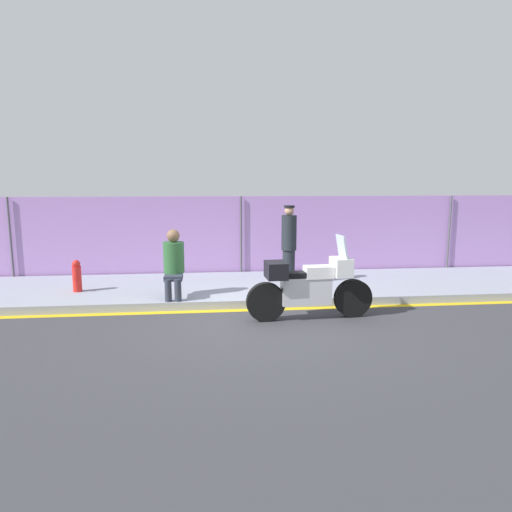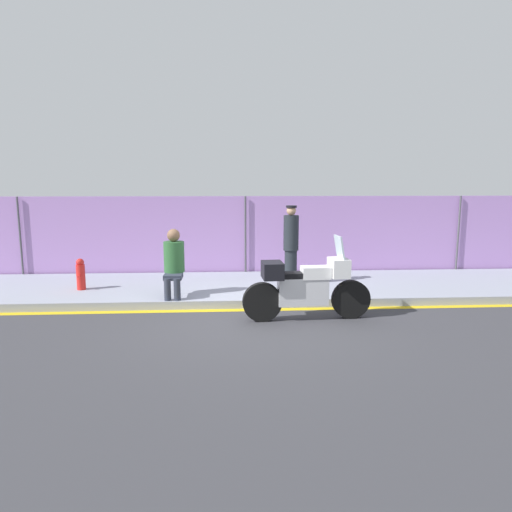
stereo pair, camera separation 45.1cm
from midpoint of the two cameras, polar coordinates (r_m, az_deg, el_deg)
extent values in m
plane|color=#38383D|center=(8.40, -1.42, -8.15)|extent=(120.00, 120.00, 0.00)
cube|color=#8E93A3|center=(10.63, -2.47, -3.99)|extent=(42.57, 3.01, 0.17)
cube|color=gold|center=(9.11, -1.81, -6.76)|extent=(42.57, 0.18, 0.01)
cube|color=#AD7FC6|center=(12.02, -3.00, 2.35)|extent=(40.44, 0.08, 2.15)
cylinder|color=#4C4C51|center=(12.94, -29.21, 1.68)|extent=(0.05, 0.05, 2.15)
cylinder|color=#4C4C51|center=(11.92, -2.97, 2.29)|extent=(0.05, 0.05, 2.15)
cylinder|color=#4C4C51|center=(13.51, 22.10, 2.44)|extent=(0.05, 0.05, 2.15)
cylinder|color=black|center=(8.73, 10.57, -5.21)|extent=(0.72, 0.18, 0.72)
cylinder|color=black|center=(8.31, -0.32, -5.77)|extent=(0.72, 0.18, 0.72)
cube|color=silver|center=(8.42, 4.73, -4.34)|extent=(0.93, 0.33, 0.51)
cube|color=white|center=(8.40, 6.30, -1.99)|extent=(0.54, 0.34, 0.22)
cube|color=black|center=(8.33, 4.09, -2.34)|extent=(0.62, 0.31, 0.10)
cube|color=white|center=(8.51, 9.11, -1.36)|extent=(0.35, 0.49, 0.34)
cube|color=silver|center=(8.45, 9.18, 1.17)|extent=(0.13, 0.43, 0.42)
cube|color=black|center=(8.21, 0.94, -1.77)|extent=(0.39, 0.52, 0.30)
cylinder|color=#1E2328|center=(10.57, 2.88, -1.38)|extent=(0.28, 0.28, 0.80)
cylinder|color=#1E2328|center=(10.45, 2.92, 2.92)|extent=(0.35, 0.35, 0.80)
sphere|color=tan|center=(10.41, 2.94, 5.70)|extent=(0.21, 0.21, 0.21)
cylinder|color=black|center=(10.40, 2.94, 6.20)|extent=(0.25, 0.25, 0.05)
cylinder|color=#2D3342|center=(9.24, -12.31, -4.24)|extent=(0.14, 0.14, 0.45)
cylinder|color=#2D3342|center=(9.22, -11.12, -4.23)|extent=(0.14, 0.14, 0.45)
cube|color=#2D3342|center=(9.40, -11.63, -2.60)|extent=(0.36, 0.45, 0.10)
cylinder|color=#2D6033|center=(9.55, -11.58, -0.17)|extent=(0.42, 0.42, 0.63)
sphere|color=brown|center=(9.49, -11.66, 2.50)|extent=(0.26, 0.26, 0.26)
cylinder|color=red|center=(10.65, -22.61, -2.66)|extent=(0.19, 0.19, 0.56)
sphere|color=red|center=(10.59, -22.72, -0.91)|extent=(0.17, 0.17, 0.17)
cylinder|color=red|center=(10.55, -22.77, -2.62)|extent=(0.07, 0.07, 0.07)
camera|label=1|loc=(0.23, -91.35, -0.22)|focal=32.00mm
camera|label=2|loc=(0.23, 88.65, 0.22)|focal=32.00mm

